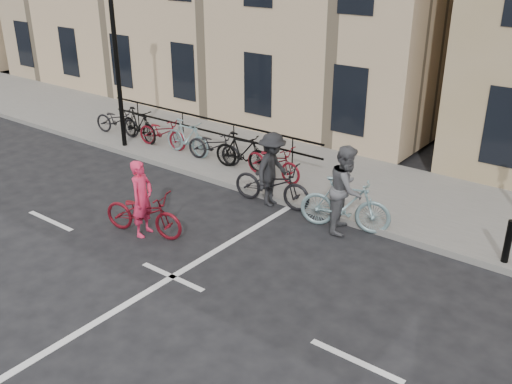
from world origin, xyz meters
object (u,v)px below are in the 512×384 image
Objects in this scene: lamp_post at (114,36)px; cyclist_pink at (143,209)px; cyclist_grey at (346,197)px; cyclist_dark at (272,177)px.

cyclist_pink is at bearing -36.43° from lamp_post.
cyclist_grey is (8.13, -0.60, -2.69)m from lamp_post.
cyclist_pink is at bearing 113.56° from cyclist_grey.
cyclist_dark is (6.05, -0.50, -2.76)m from lamp_post.
lamp_post is 2.46× the size of cyclist_dark.
lamp_post is 2.58× the size of cyclist_pink.
lamp_post is at bearing 40.09° from cyclist_pink.
cyclist_dark reaches higher than cyclist_pink.
cyclist_grey is at bearing -98.91° from cyclist_dark.
cyclist_grey is 1.00× the size of cyclist_dark.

